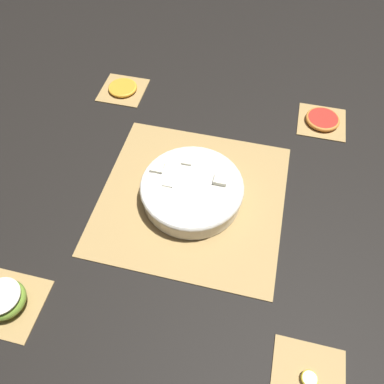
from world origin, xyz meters
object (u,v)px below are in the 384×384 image
(fruit_salad_bowl, at_px, (192,190))
(banana_coin_single, at_px, (309,379))
(grapefruit_slice, at_px, (323,119))
(apple_half, at_px, (5,300))
(orange_slice_whole, at_px, (123,88))

(fruit_salad_bowl, height_order, banana_coin_single, fruit_salad_bowl)
(fruit_salad_bowl, xyz_separation_m, banana_coin_single, (-0.34, -0.30, -0.02))
(banana_coin_single, distance_m, grapefruit_slice, 0.68)
(apple_half, relative_size, banana_coin_single, 2.66)
(orange_slice_whole, height_order, banana_coin_single, orange_slice_whole)
(orange_slice_whole, bearing_deg, fruit_salad_bowl, -138.82)
(banana_coin_single, bearing_deg, apple_half, 90.00)
(orange_slice_whole, bearing_deg, apple_half, 180.00)
(apple_half, xyz_separation_m, banana_coin_single, (0.00, -0.59, -0.02))
(fruit_salad_bowl, bearing_deg, orange_slice_whole, 41.18)
(apple_half, relative_size, grapefruit_slice, 0.86)
(fruit_salad_bowl, distance_m, banana_coin_single, 0.45)
(apple_half, relative_size, orange_slice_whole, 0.94)
(apple_half, distance_m, orange_slice_whole, 0.68)
(apple_half, xyz_separation_m, grapefruit_slice, (0.68, -0.59, -0.02))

